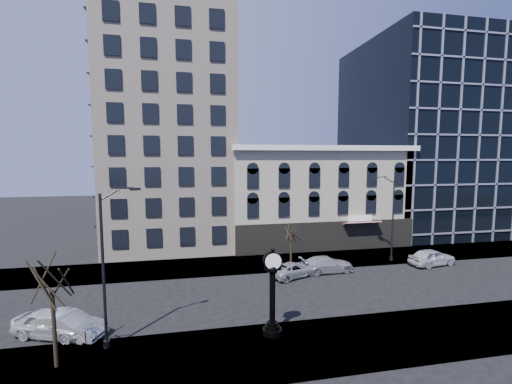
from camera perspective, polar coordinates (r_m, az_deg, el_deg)
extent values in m
plane|color=black|center=(28.74, -2.48, -16.99)|extent=(160.00, 160.00, 0.00)
cube|color=gray|center=(36.16, -4.43, -12.03)|extent=(160.00, 6.00, 0.12)
cube|color=gray|center=(21.67, 1.03, -24.94)|extent=(160.00, 6.00, 0.12)
cube|color=beige|center=(45.92, -14.06, 15.52)|extent=(15.00, 15.00, 38.00)
cube|color=#A69F88|center=(45.40, 9.50, -0.75)|extent=(22.00, 10.00, 12.00)
cube|color=white|center=(40.30, 12.27, 7.21)|extent=(22.60, 0.80, 0.60)
cube|color=black|center=(41.49, 11.88, -7.31)|extent=(22.00, 0.30, 3.60)
cube|color=maroon|center=(42.39, 17.22, -4.95)|extent=(4.50, 1.18, 0.55)
cube|color=black|center=(59.39, 26.40, 7.99)|extent=(20.00, 20.00, 28.00)
cylinder|color=black|center=(23.15, 2.72, -22.15)|extent=(1.25, 1.25, 0.34)
cylinder|color=black|center=(23.02, 2.72, -21.52)|extent=(0.91, 0.91, 0.23)
cylinder|color=black|center=(22.92, 2.73, -21.07)|extent=(0.68, 0.68, 0.18)
cylinder|color=black|center=(22.20, 2.75, -17.10)|extent=(0.36, 0.36, 3.29)
sphere|color=black|center=(21.57, 2.77, -12.79)|extent=(0.64, 0.64, 0.64)
cube|color=black|center=(21.53, 2.77, -12.51)|extent=(1.04, 0.34, 0.28)
cylinder|color=black|center=(21.40, 2.78, -11.36)|extent=(1.21, 0.47, 1.18)
cylinder|color=white|center=(21.22, 2.91, -11.51)|extent=(1.00, 0.11, 1.00)
cylinder|color=white|center=(21.58, 2.65, -11.21)|extent=(1.00, 0.11, 1.00)
sphere|color=black|center=(21.21, 2.79, -9.60)|extent=(0.23, 0.23, 0.23)
cylinder|color=black|center=(21.78, -24.09, -12.11)|extent=(0.17, 0.17, 9.02)
cylinder|color=black|center=(23.43, -23.62, -22.18)|extent=(0.38, 0.38, 0.42)
cube|color=black|center=(21.14, -19.25, 0.47)|extent=(0.62, 0.40, 0.15)
cylinder|color=black|center=(39.07, 21.83, -4.42)|extent=(0.16, 0.16, 8.71)
cylinder|color=black|center=(39.99, 21.60, -10.28)|extent=(0.36, 0.36, 0.40)
cube|color=black|center=(38.24, 19.25, 2.26)|extent=(0.60, 0.42, 0.14)
cylinder|color=black|center=(21.97, -30.58, -19.10)|extent=(0.21, 0.21, 4.13)
cylinder|color=black|center=(36.12, 5.85, -9.60)|extent=(0.22, 0.22, 2.86)
imported|color=silver|center=(26.13, -30.78, -18.29)|extent=(5.20, 3.51, 1.64)
imported|color=#A5A8AD|center=(25.58, -28.89, -18.84)|extent=(4.98, 3.29, 1.55)
imported|color=#A5A8AD|center=(32.99, 6.29, -12.72)|extent=(5.28, 3.85, 1.33)
imported|color=#A5A8AD|center=(34.65, 11.70, -11.72)|extent=(5.39, 2.47, 1.53)
imported|color=silver|center=(40.27, 27.25, -9.64)|extent=(5.24, 2.77, 1.70)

